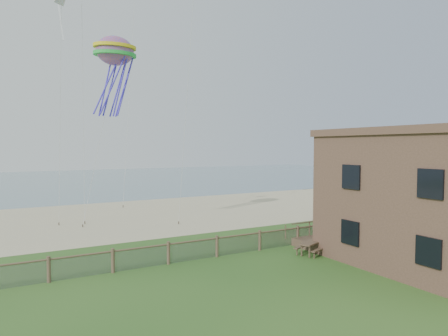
{
  "coord_description": "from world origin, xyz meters",
  "views": [
    {
      "loc": [
        -10.81,
        -14.19,
        6.41
      ],
      "look_at": [
        1.59,
        8.0,
        5.05
      ],
      "focal_mm": 32.0,
      "sensor_mm": 36.0,
      "label": 1
    }
  ],
  "objects": [
    {
      "name": "picnic_table",
      "position": [
        5.17,
        3.73,
        0.39
      ],
      "size": [
        2.21,
        1.95,
        0.77
      ],
      "primitive_type": null,
      "rotation": [
        0.0,
        0.0,
        0.36
      ],
      "color": "brown",
      "rests_on": "ground"
    },
    {
      "name": "octopus_kite",
      "position": [
        -3.31,
        15.72,
        11.8
      ],
      "size": [
        3.7,
        3.13,
        6.48
      ],
      "primitive_type": null,
      "rotation": [
        0.0,
        0.0,
        0.33
      ],
      "color": "orange"
    },
    {
      "name": "sand_beach",
      "position": [
        0.0,
        22.0,
        0.0
      ],
      "size": [
        72.0,
        20.0,
        0.02
      ],
      "primitive_type": "cube",
      "color": "#C6B88F",
      "rests_on": "ground"
    },
    {
      "name": "chainlink_fence",
      "position": [
        0.0,
        6.0,
        0.55
      ],
      "size": [
        36.2,
        0.2,
        1.25
      ],
      "primitive_type": null,
      "color": "brown",
      "rests_on": "ground"
    },
    {
      "name": "ground",
      "position": [
        0.0,
        0.0,
        0.0
      ],
      "size": [
        160.0,
        160.0,
        0.0
      ],
      "primitive_type": "plane",
      "color": "#25511B",
      "rests_on": "ground"
    },
    {
      "name": "kite_white",
      "position": [
        -6.83,
        16.53,
        16.0
      ],
      "size": [
        2.19,
        2.23,
        3.18
      ],
      "primitive_type": null,
      "rotation": [
        0.44,
        0.0,
        0.75
      ],
      "color": "silver"
    },
    {
      "name": "motel_deck",
      "position": [
        13.0,
        5.0,
        0.25
      ],
      "size": [
        15.0,
        2.0,
        0.5
      ],
      "primitive_type": "cube",
      "color": "brown",
      "rests_on": "ground"
    },
    {
      "name": "ocean",
      "position": [
        0.0,
        66.0,
        0.0
      ],
      "size": [
        160.0,
        68.0,
        0.02
      ],
      "primitive_type": "cube",
      "color": "slate",
      "rests_on": "ground"
    }
  ]
}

